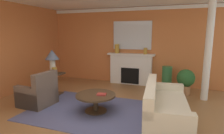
{
  "coord_description": "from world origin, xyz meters",
  "views": [
    {
      "loc": [
        1.81,
        -3.83,
        1.95
      ],
      "look_at": [
        0.05,
        1.13,
        1.0
      ],
      "focal_mm": 29.92,
      "sensor_mm": 36.0,
      "label": 1
    }
  ],
  "objects_px": {
    "vase_mantel_left": "(117,49)",
    "potted_plant": "(186,80)",
    "armchair_near_window": "(38,94)",
    "side_table": "(54,83)",
    "coffee_table": "(96,99)",
    "table_lamp": "(52,57)",
    "vase_on_side_table": "(55,71)",
    "vase_tall_corner": "(167,78)",
    "fireplace": "(131,70)",
    "vase_mantel_right": "(145,51)",
    "mantel_mirror": "(132,35)",
    "sofa": "(164,108)"
  },
  "relations": [
    {
      "from": "vase_mantel_left",
      "to": "potted_plant",
      "type": "distance_m",
      "value": 2.75
    },
    {
      "from": "vase_on_side_table",
      "to": "side_table",
      "type": "bearing_deg",
      "value": 141.34
    },
    {
      "from": "side_table",
      "to": "potted_plant",
      "type": "xyz_separation_m",
      "value": [
        3.99,
        1.39,
        0.09
      ]
    },
    {
      "from": "vase_mantel_right",
      "to": "vase_mantel_left",
      "type": "xyz_separation_m",
      "value": [
        -1.1,
        0.0,
        0.06
      ]
    },
    {
      "from": "vase_mantel_right",
      "to": "sofa",
      "type": "bearing_deg",
      "value": -71.55
    },
    {
      "from": "vase_mantel_left",
      "to": "vase_tall_corner",
      "type": "bearing_deg",
      "value": -7.42
    },
    {
      "from": "armchair_near_window",
      "to": "side_table",
      "type": "height_order",
      "value": "armchair_near_window"
    },
    {
      "from": "sofa",
      "to": "vase_mantel_right",
      "type": "bearing_deg",
      "value": 108.45
    },
    {
      "from": "fireplace",
      "to": "armchair_near_window",
      "type": "height_order",
      "value": "fireplace"
    },
    {
      "from": "fireplace",
      "to": "vase_mantel_right",
      "type": "xyz_separation_m",
      "value": [
        0.55,
        -0.05,
        0.74
      ]
    },
    {
      "from": "sofa",
      "to": "vase_on_side_table",
      "type": "bearing_deg",
      "value": 170.06
    },
    {
      "from": "vase_on_side_table",
      "to": "potted_plant",
      "type": "relative_size",
      "value": 0.27
    },
    {
      "from": "vase_tall_corner",
      "to": "vase_on_side_table",
      "type": "relative_size",
      "value": 3.75
    },
    {
      "from": "armchair_near_window",
      "to": "fireplace",
      "type": "bearing_deg",
      "value": 58.33
    },
    {
      "from": "armchair_near_window",
      "to": "vase_mantel_left",
      "type": "bearing_deg",
      "value": 66.22
    },
    {
      "from": "armchair_near_window",
      "to": "vase_on_side_table",
      "type": "xyz_separation_m",
      "value": [
        -0.02,
        0.78,
        0.5
      ]
    },
    {
      "from": "fireplace",
      "to": "armchair_near_window",
      "type": "distance_m",
      "value": 3.53
    },
    {
      "from": "vase_mantel_left",
      "to": "vase_on_side_table",
      "type": "bearing_deg",
      "value": -121.37
    },
    {
      "from": "mantel_mirror",
      "to": "coffee_table",
      "type": "bearing_deg",
      "value": -93.73
    },
    {
      "from": "coffee_table",
      "to": "potted_plant",
      "type": "xyz_separation_m",
      "value": [
        2.16,
        2.16,
        0.16
      ]
    },
    {
      "from": "sofa",
      "to": "potted_plant",
      "type": "distance_m",
      "value": 2.17
    },
    {
      "from": "sofa",
      "to": "coffee_table",
      "type": "height_order",
      "value": "sofa"
    },
    {
      "from": "vase_mantel_right",
      "to": "armchair_near_window",
      "type": "bearing_deg",
      "value": -129.15
    },
    {
      "from": "armchair_near_window",
      "to": "table_lamp",
      "type": "height_order",
      "value": "table_lamp"
    },
    {
      "from": "sofa",
      "to": "side_table",
      "type": "relative_size",
      "value": 3.11
    },
    {
      "from": "vase_tall_corner",
      "to": "vase_on_side_table",
      "type": "xyz_separation_m",
      "value": [
        -3.24,
        -1.91,
        0.4
      ]
    },
    {
      "from": "side_table",
      "to": "vase_mantel_left",
      "type": "bearing_deg",
      "value": 54.29
    },
    {
      "from": "fireplace",
      "to": "vase_mantel_left",
      "type": "distance_m",
      "value": 0.97
    },
    {
      "from": "mantel_mirror",
      "to": "table_lamp",
      "type": "xyz_separation_m",
      "value": [
        -2.02,
        -2.21,
        -0.65
      ]
    },
    {
      "from": "coffee_table",
      "to": "vase_mantel_right",
      "type": "height_order",
      "value": "vase_mantel_right"
    },
    {
      "from": "sofa",
      "to": "potted_plant",
      "type": "xyz_separation_m",
      "value": [
        0.5,
        2.1,
        0.19
      ]
    },
    {
      "from": "fireplace",
      "to": "potted_plant",
      "type": "xyz_separation_m",
      "value": [
        1.97,
        -0.7,
        -0.07
      ]
    },
    {
      "from": "fireplace",
      "to": "vase_mantel_right",
      "type": "distance_m",
      "value": 0.93
    },
    {
      "from": "mantel_mirror",
      "to": "vase_tall_corner",
      "type": "height_order",
      "value": "mantel_mirror"
    },
    {
      "from": "side_table",
      "to": "vase_mantel_right",
      "type": "bearing_deg",
      "value": 38.48
    },
    {
      "from": "vase_on_side_table",
      "to": "vase_mantel_right",
      "type": "distance_m",
      "value": 3.28
    },
    {
      "from": "sofa",
      "to": "vase_mantel_right",
      "type": "xyz_separation_m",
      "value": [
        -0.92,
        2.75,
        1.01
      ]
    },
    {
      "from": "sofa",
      "to": "vase_tall_corner",
      "type": "height_order",
      "value": "sofa"
    },
    {
      "from": "vase_mantel_right",
      "to": "vase_on_side_table",
      "type": "bearing_deg",
      "value": -138.2
    },
    {
      "from": "vase_on_side_table",
      "to": "vase_mantel_left",
      "type": "xyz_separation_m",
      "value": [
        1.32,
        2.16,
        0.56
      ]
    },
    {
      "from": "vase_mantel_right",
      "to": "side_table",
      "type": "bearing_deg",
      "value": -141.52
    },
    {
      "from": "vase_mantel_right",
      "to": "potted_plant",
      "type": "relative_size",
      "value": 0.28
    },
    {
      "from": "fireplace",
      "to": "side_table",
      "type": "xyz_separation_m",
      "value": [
        -2.02,
        -2.09,
        -0.17
      ]
    },
    {
      "from": "fireplace",
      "to": "armchair_near_window",
      "type": "relative_size",
      "value": 1.89
    },
    {
      "from": "table_lamp",
      "to": "vase_mantel_right",
      "type": "relative_size",
      "value": 3.27
    },
    {
      "from": "coffee_table",
      "to": "side_table",
      "type": "xyz_separation_m",
      "value": [
        -1.82,
        0.76,
        0.06
      ]
    },
    {
      "from": "side_table",
      "to": "vase_tall_corner",
      "type": "xyz_separation_m",
      "value": [
        3.39,
        1.79,
        0.01
      ]
    },
    {
      "from": "table_lamp",
      "to": "vase_on_side_table",
      "type": "bearing_deg",
      "value": -38.66
    },
    {
      "from": "mantel_mirror",
      "to": "coffee_table",
      "type": "xyz_separation_m",
      "value": [
        -0.19,
        -2.97,
        -1.54
      ]
    },
    {
      "from": "fireplace",
      "to": "potted_plant",
      "type": "distance_m",
      "value": 2.09
    }
  ]
}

